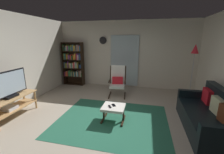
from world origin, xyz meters
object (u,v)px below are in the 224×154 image
Objects in this scene: bookshelf_near_tv at (73,62)px; tv_remote at (110,107)px; tv_stand at (12,104)px; cell_phone at (114,105)px; ottoman at (113,109)px; leather_sofa at (210,117)px; television at (9,85)px; floor_lamp_by_shelf at (195,55)px; wall_clock at (103,40)px; lounge_armchair at (118,80)px.

tv_remote is at bearing -49.35° from bookshelf_near_tv.
tv_stand is 8.80× the size of cell_phone.
ottoman is 0.08m from cell_phone.
bookshelf_near_tv is at bearing 86.48° from tv_stand.
cell_phone is (-0.00, 0.05, 0.07)m from ottoman.
cell_phone is at bearing -179.50° from leather_sofa.
television reaches higher than ottoman.
tv_stand is at bearing -154.98° from floor_lamp_by_shelf.
wall_clock is at bearing 110.88° from ottoman.
wall_clock is at bearing 65.16° from television.
ottoman is at bearing 9.95° from tv_stand.
ottoman is 0.30× the size of floor_lamp_by_shelf.
television is at bearing 161.58° from cell_phone.
bookshelf_near_tv reaches higher than floor_lamp_by_shelf.
leather_sofa is 1.04× the size of floor_lamp_by_shelf.
tv_remote reaches higher than cell_phone.
bookshelf_near_tv is 1.74× the size of lounge_armchair.
tv_remote is 0.12m from cell_phone.
tv_stand reaches higher than ottoman.
ottoman is at bearing -47.78° from bookshelf_near_tv.
bookshelf_near_tv reaches higher than television.
cell_phone is at bearing 24.89° from tv_remote.
ottoman is 0.12m from tv_remote.
bookshelf_near_tv is 1.56m from wall_clock.
lounge_armchair is 7.10× the size of tv_remote.
bookshelf_near_tv is 3.40× the size of ottoman.
cell_phone is at bearing 10.99° from tv_stand.
wall_clock is (-3.09, 1.00, 0.39)m from floor_lamp_by_shelf.
floor_lamp_by_shelf is (2.30, -0.01, 0.92)m from lounge_armchair.
bookshelf_near_tv is 12.33× the size of tv_remote.
leather_sofa reaches higher than tv_stand.
ottoman is 3.62× the size of tv_remote.
wall_clock reaches higher than floor_lamp_by_shelf.
tv_remote is (2.39, 0.36, -0.47)m from television.
tv_remote is at bearing -140.96° from floor_lamp_by_shelf.
bookshelf_near_tv is 5.03m from leather_sofa.
floor_lamp_by_shelf reaches higher than cell_phone.
tv_remote is at bearing -70.89° from wall_clock.
tv_stand is at bearing -99.78° from television.
ottoman is at bearing -69.12° from wall_clock.
cell_phone is at bearing -141.68° from floor_lamp_by_shelf.
wall_clock reaches higher than ottoman.
floor_lamp_by_shelf is (4.35, -0.83, 0.51)m from bookshelf_near_tv.
bookshelf_near_tv is at bearing 169.18° from floor_lamp_by_shelf.
television reaches higher than cell_phone.
bookshelf_near_tv is 12.68× the size of cell_phone.
wall_clock is (1.44, 3.12, 1.50)m from tv_stand.
floor_lamp_by_shelf is at bearing -10.82° from bookshelf_near_tv.
wall_clock is at bearing 65.22° from tv_stand.
tv_remote is (0.15, -1.74, -0.16)m from lounge_armchair.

